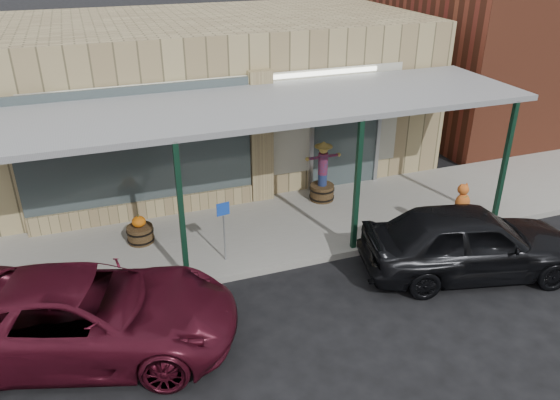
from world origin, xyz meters
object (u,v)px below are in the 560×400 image
object	(u,v)px
barrel_pumpkin	(140,232)
barrel_scarecrow	(322,180)
handicap_sign	(224,224)
car_maroon	(84,315)
parked_sedan	(470,241)

from	to	relation	value
barrel_pumpkin	barrel_scarecrow	bearing A→B (deg)	7.13
barrel_scarecrow	barrel_pumpkin	size ratio (longest dim) A/B	2.35
barrel_scarecrow	handicap_sign	distance (m)	3.57
barrel_scarecrow	car_maroon	bearing A→B (deg)	-168.97
parked_sedan	car_maroon	bearing A→B (deg)	101.38
parked_sedan	car_maroon	distance (m)	7.32
parked_sedan	car_maroon	size ratio (longest dim) A/B	0.92
handicap_sign	parked_sedan	world-z (taller)	parked_sedan
barrel_pumpkin	parked_sedan	size ratio (longest dim) A/B	0.14
barrel_scarecrow	handicap_sign	size ratio (longest dim) A/B	1.19
car_maroon	parked_sedan	bearing A→B (deg)	-74.94
barrel_scarecrow	car_maroon	size ratio (longest dim) A/B	0.31
barrel_pumpkin	parked_sedan	distance (m)	6.90
barrel_scarecrow	car_maroon	distance (m)	6.79
barrel_pumpkin	handicap_sign	distance (m)	2.13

